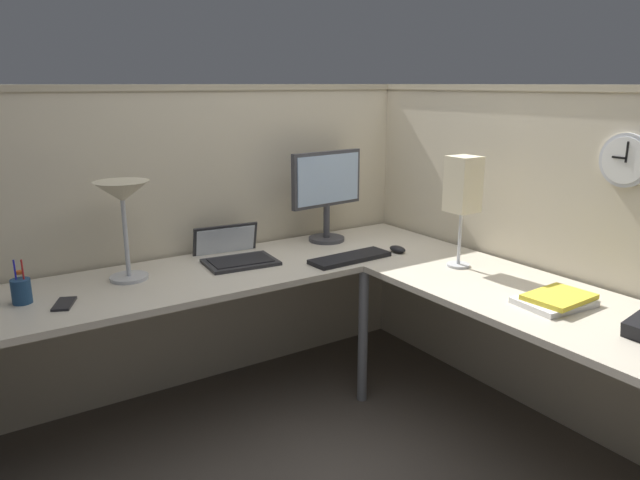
% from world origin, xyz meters
% --- Properties ---
extents(ground_plane, '(6.80, 6.80, 0.00)m').
position_xyz_m(ground_plane, '(0.00, 0.00, 0.00)').
color(ground_plane, '#4C443D').
extents(cubicle_wall_back, '(2.57, 0.12, 1.58)m').
position_xyz_m(cubicle_wall_back, '(-0.36, 0.87, 0.79)').
color(cubicle_wall_back, beige).
rests_on(cubicle_wall_back, ground).
extents(cubicle_wall_right, '(0.12, 2.37, 1.58)m').
position_xyz_m(cubicle_wall_right, '(0.87, -0.27, 0.79)').
color(cubicle_wall_right, beige).
rests_on(cubicle_wall_right, ground).
extents(desk, '(2.35, 2.15, 0.73)m').
position_xyz_m(desk, '(-0.15, -0.05, 0.63)').
color(desk, beige).
rests_on(desk, ground).
extents(monitor, '(0.46, 0.20, 0.50)m').
position_xyz_m(monitor, '(0.26, 0.64, 1.02)').
color(monitor, '#38383D').
rests_on(monitor, desk).
extents(laptop, '(0.38, 0.41, 0.22)m').
position_xyz_m(laptop, '(-0.33, 0.60, 0.75)').
color(laptop, '#232326').
rests_on(laptop, desk).
extents(keyboard, '(0.44, 0.16, 0.02)m').
position_xyz_m(keyboard, '(0.15, 0.26, 0.74)').
color(keyboard, black).
rests_on(keyboard, desk).
extents(computer_mouse, '(0.06, 0.10, 0.03)m').
position_xyz_m(computer_mouse, '(0.44, 0.24, 0.75)').
color(computer_mouse, black).
rests_on(computer_mouse, desk).
extents(desk_lamp_dome, '(0.24, 0.24, 0.44)m').
position_xyz_m(desk_lamp_dome, '(-0.86, 0.56, 1.09)').
color(desk_lamp_dome, '#B7BABF').
rests_on(desk_lamp_dome, desk).
extents(pen_cup, '(0.08, 0.08, 0.18)m').
position_xyz_m(pen_cup, '(-1.31, 0.49, 0.78)').
color(pen_cup, navy).
rests_on(pen_cup, desk).
extents(cell_phone, '(0.12, 0.16, 0.01)m').
position_xyz_m(cell_phone, '(-1.17, 0.38, 0.73)').
color(cell_phone, black).
rests_on(cell_phone, desk).
extents(book_stack, '(0.30, 0.23, 0.04)m').
position_xyz_m(book_stack, '(0.46, -0.69, 0.75)').
color(book_stack, silver).
rests_on(book_stack, desk).
extents(desk_lamp_paper, '(0.13, 0.13, 0.53)m').
position_xyz_m(desk_lamp_paper, '(0.52, -0.11, 1.11)').
color(desk_lamp_paper, '#B7BABF').
rests_on(desk_lamp_paper, desk).
extents(wall_clock, '(0.04, 0.22, 0.22)m').
position_xyz_m(wall_clock, '(0.82, -0.71, 1.28)').
color(wall_clock, '#B7BABF').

